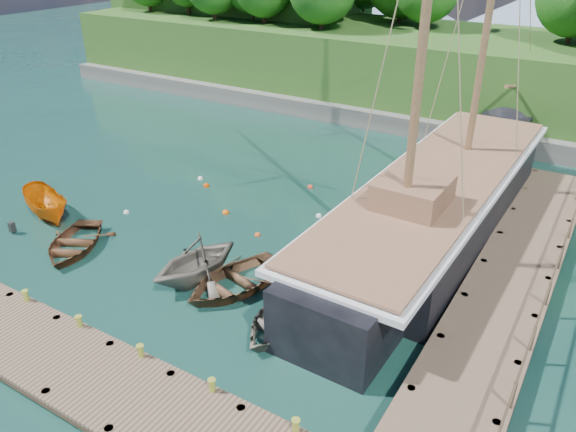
% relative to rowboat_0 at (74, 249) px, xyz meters
% --- Properties ---
extents(ground, '(160.00, 160.00, 0.00)m').
position_rel_rowboat_0_xyz_m(ground, '(6.47, 0.93, 0.00)').
color(ground, '#13362B').
rests_on(ground, ground).
extents(dock_near, '(20.00, 3.20, 1.10)m').
position_rel_rowboat_0_xyz_m(dock_near, '(8.47, -5.57, 0.43)').
color(dock_near, '#493729').
rests_on(dock_near, ground).
extents(dock_east, '(3.20, 24.00, 1.10)m').
position_rel_rowboat_0_xyz_m(dock_east, '(17.97, 7.93, 0.43)').
color(dock_east, '#493729').
rests_on(dock_east, ground).
extents(bollard_0, '(0.26, 0.26, 0.45)m').
position_rel_rowboat_0_xyz_m(bollard_0, '(2.47, -4.17, 0.00)').
color(bollard_0, olive).
rests_on(bollard_0, ground).
extents(bollard_1, '(0.26, 0.26, 0.45)m').
position_rel_rowboat_0_xyz_m(bollard_1, '(5.47, -4.17, 0.00)').
color(bollard_1, olive).
rests_on(bollard_1, ground).
extents(bollard_2, '(0.26, 0.26, 0.45)m').
position_rel_rowboat_0_xyz_m(bollard_2, '(8.47, -4.17, 0.00)').
color(bollard_2, olive).
rests_on(bollard_2, ground).
extents(bollard_3, '(0.26, 0.26, 0.45)m').
position_rel_rowboat_0_xyz_m(bollard_3, '(11.47, -4.17, 0.00)').
color(bollard_3, olive).
rests_on(bollard_3, ground).
extents(rowboat_0, '(4.72, 5.23, 0.89)m').
position_rel_rowboat_0_xyz_m(rowboat_0, '(0.00, 0.00, 0.00)').
color(rowboat_0, '#4F2F1C').
rests_on(rowboat_0, ground).
extents(rowboat_1, '(4.42, 4.85, 2.20)m').
position_rel_rowboat_0_xyz_m(rowboat_1, '(6.51, 1.02, 0.00)').
color(rowboat_1, '#6B655A').
rests_on(rowboat_1, ground).
extents(rowboat_2, '(4.48, 5.46, 0.99)m').
position_rel_rowboat_0_xyz_m(rowboat_2, '(8.22, 1.38, 0.00)').
color(rowboat_2, brown).
rests_on(rowboat_2, ground).
extents(rowboat_3, '(3.45, 4.69, 0.94)m').
position_rel_rowboat_0_xyz_m(rowboat_3, '(11.31, 0.42, 0.00)').
color(rowboat_3, slate).
rests_on(rowboat_3, ground).
extents(motorboat_orange, '(4.55, 2.95, 1.65)m').
position_rel_rowboat_0_xyz_m(motorboat_orange, '(-3.68, 1.48, 0.00)').
color(motorboat_orange, '#D16504').
rests_on(motorboat_orange, ground).
extents(cabin_boat_white, '(3.24, 5.87, 2.14)m').
position_rel_rowboat_0_xyz_m(cabin_boat_white, '(14.01, 2.03, 0.00)').
color(cabin_boat_white, beige).
rests_on(cabin_boat_white, ground).
extents(schooner, '(6.00, 29.81, 22.27)m').
position_rel_rowboat_0_xyz_m(schooner, '(13.63, 10.44, 1.24)').
color(schooner, black).
rests_on(schooner, ground).
extents(mooring_buoy_0, '(0.31, 0.31, 0.31)m').
position_rel_rowboat_0_xyz_m(mooring_buoy_0, '(-0.69, 3.94, 0.00)').
color(mooring_buoy_0, silver).
rests_on(mooring_buoy_0, ground).
extents(mooring_buoy_1, '(0.37, 0.37, 0.37)m').
position_rel_rowboat_0_xyz_m(mooring_buoy_1, '(3.77, 6.63, 0.00)').
color(mooring_buoy_1, '#E85D0A').
rests_on(mooring_buoy_1, ground).
extents(mooring_buoy_2, '(0.30, 0.30, 0.30)m').
position_rel_rowboat_0_xyz_m(mooring_buoy_2, '(6.53, 5.53, 0.00)').
color(mooring_buoy_2, '#DE511E').
rests_on(mooring_buoy_2, ground).
extents(mooring_buoy_3, '(0.31, 0.31, 0.31)m').
position_rel_rowboat_0_xyz_m(mooring_buoy_3, '(8.11, 8.85, 0.00)').
color(mooring_buoy_3, white).
rests_on(mooring_buoy_3, ground).
extents(mooring_buoy_4, '(0.35, 0.35, 0.35)m').
position_rel_rowboat_0_xyz_m(mooring_buoy_4, '(0.74, 8.79, 0.00)').
color(mooring_buoy_4, '#CE3D00').
rests_on(mooring_buoy_4, ground).
extents(mooring_buoy_5, '(0.32, 0.32, 0.32)m').
position_rel_rowboat_0_xyz_m(mooring_buoy_5, '(5.94, 11.78, 0.00)').
color(mooring_buoy_5, red).
rests_on(mooring_buoy_5, ground).
extents(mooring_buoy_6, '(0.33, 0.33, 0.33)m').
position_rel_rowboat_0_xyz_m(mooring_buoy_6, '(-0.23, 9.42, 0.00)').
color(mooring_buoy_6, silver).
rests_on(mooring_buoy_6, ground).
extents(headland, '(51.00, 19.31, 12.90)m').
position_rel_rowboat_0_xyz_m(headland, '(-6.41, 32.30, 5.54)').
color(headland, '#474744').
rests_on(headland, ground).
extents(distant_ridge, '(117.00, 40.00, 10.00)m').
position_rel_rowboat_0_xyz_m(distant_ridge, '(10.77, 70.93, 4.35)').
color(distant_ridge, '#728CA5').
rests_on(distant_ridge, ground).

